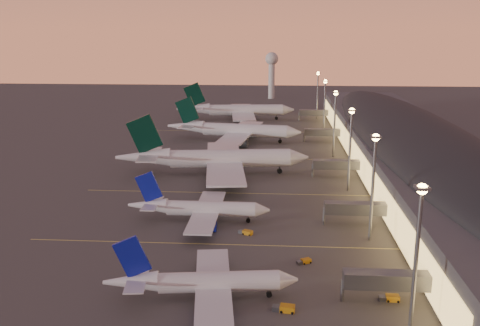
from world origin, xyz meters
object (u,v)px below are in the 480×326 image
(airliner_wide_far, at_px, (236,110))
(baggage_tug_c, at_px, (246,232))
(airliner_narrow_north, at_px, (199,209))
(radar_tower, at_px, (272,68))
(airliner_wide_near, at_px, (213,159))
(airliner_narrow_south, at_px, (202,282))
(baggage_tug_a, at_px, (285,308))
(airliner_wide_mid, at_px, (233,130))
(baggage_tug_b, at_px, (390,298))
(baggage_tug_d, at_px, (304,261))

(airliner_wide_far, distance_m, baggage_tug_c, 167.21)
(airliner_narrow_north, xyz_separation_m, airliner_wide_far, (-2.05, 158.22, 1.85))
(radar_tower, xyz_separation_m, baggage_tug_c, (-3.64, -258.23, -21.40))
(airliner_wide_far, bearing_deg, airliner_wide_near, -95.27)
(airliner_narrow_south, distance_m, baggage_tug_c, 33.48)
(airliner_wide_near, xyz_separation_m, airliner_wide_far, (-0.59, 112.09, -0.16))
(radar_tower, height_order, baggage_tug_a, radar_tower)
(airliner_wide_mid, relative_size, baggage_tug_b, 16.19)
(airliner_narrow_north, xyz_separation_m, baggage_tug_a, (21.75, -44.49, -2.90))
(airliner_narrow_south, relative_size, airliner_narrow_north, 0.98)
(airliner_narrow_south, bearing_deg, baggage_tug_b, -4.38)
(airliner_narrow_south, distance_m, baggage_tug_b, 35.07)
(airliner_narrow_south, relative_size, baggage_tug_a, 8.59)
(airliner_narrow_north, distance_m, airliner_wide_mid, 101.89)
(airliner_wide_near, xyz_separation_m, baggage_tug_a, (23.20, -90.62, -4.91))
(airliner_narrow_south, bearing_deg, radar_tower, 80.88)
(baggage_tug_a, height_order, baggage_tug_d, baggage_tug_a)
(airliner_narrow_north, height_order, airliner_wide_mid, airliner_wide_mid)
(airliner_narrow_south, bearing_deg, airliner_wide_far, 85.30)
(airliner_wide_mid, bearing_deg, radar_tower, 92.36)
(airliner_wide_mid, bearing_deg, baggage_tug_d, -70.31)
(airliner_narrow_south, height_order, baggage_tug_c, airliner_narrow_south)
(baggage_tug_b, bearing_deg, baggage_tug_a, -164.50)
(airliner_wide_near, distance_m, airliner_wide_far, 112.09)
(airliner_narrow_south, distance_m, airliner_narrow_north, 41.51)
(airliner_wide_mid, height_order, radar_tower, radar_tower)
(airliner_narrow_north, xyz_separation_m, baggage_tug_b, (41.37, -39.32, -2.94))
(baggage_tug_a, bearing_deg, baggage_tug_d, 85.79)
(baggage_tug_a, bearing_deg, airliner_wide_near, 112.72)
(airliner_narrow_south, distance_m, baggage_tug_d, 26.24)
(airliner_wide_near, xyz_separation_m, radar_tower, (17.91, 203.84, 16.41))
(radar_tower, bearing_deg, baggage_tug_c, -90.81)
(airliner_wide_near, bearing_deg, baggage_tug_d, -75.13)
(airliner_wide_far, xyz_separation_m, baggage_tug_d, (28.35, -182.30, -4.87))
(airliner_wide_near, relative_size, airliner_wide_mid, 1.09)
(airliner_narrow_north, bearing_deg, airliner_wide_far, 91.21)
(airliner_wide_mid, distance_m, baggage_tug_a, 147.89)
(airliner_narrow_north, bearing_deg, airliner_narrow_south, -80.58)
(radar_tower, xyz_separation_m, baggage_tug_d, (9.84, -274.05, -21.44))
(baggage_tug_a, relative_size, baggage_tug_d, 1.26)
(airliner_narrow_north, relative_size, airliner_wide_mid, 0.61)
(baggage_tug_a, distance_m, baggage_tug_d, 20.91)
(airliner_wide_near, xyz_separation_m, baggage_tug_c, (14.27, -54.39, -4.99))
(baggage_tug_b, bearing_deg, airliner_wide_near, 117.37)
(airliner_narrow_south, xyz_separation_m, baggage_tug_d, (19.84, 16.93, -2.92))
(airliner_narrow_north, height_order, baggage_tug_b, airliner_narrow_north)
(baggage_tug_d, bearing_deg, airliner_wide_mid, 74.17)
(airliner_narrow_south, xyz_separation_m, radar_tower, (10.00, 290.98, 18.52))
(baggage_tug_d, bearing_deg, baggage_tug_c, 103.25)
(radar_tower, height_order, baggage_tug_d, radar_tower)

